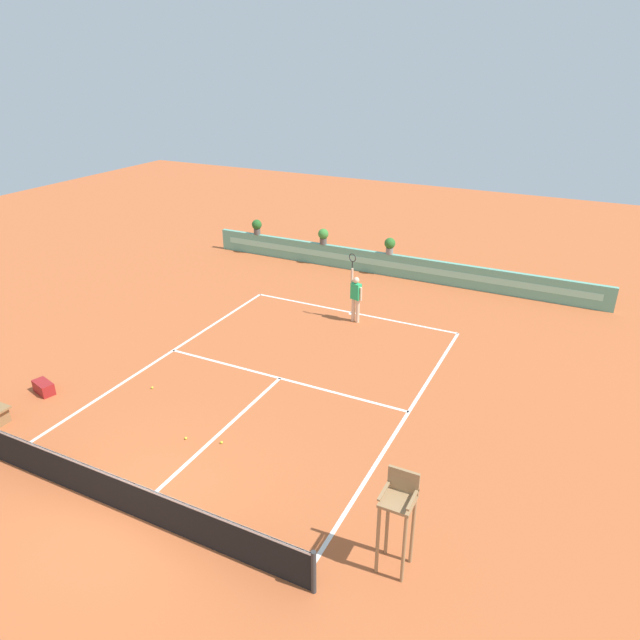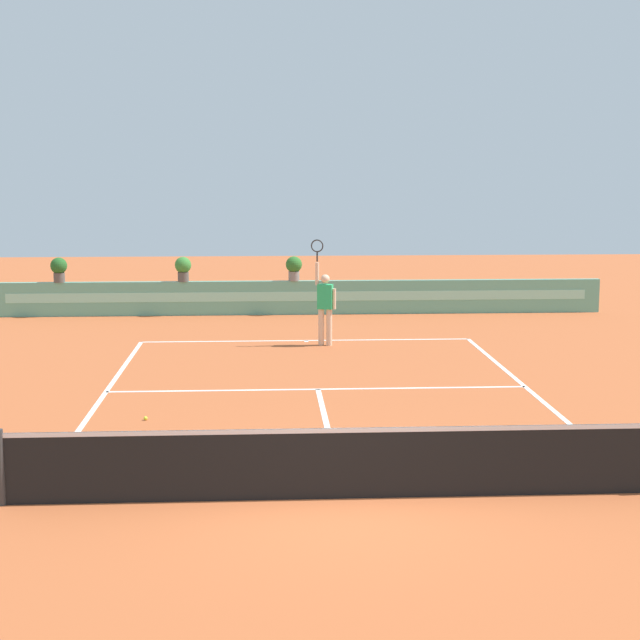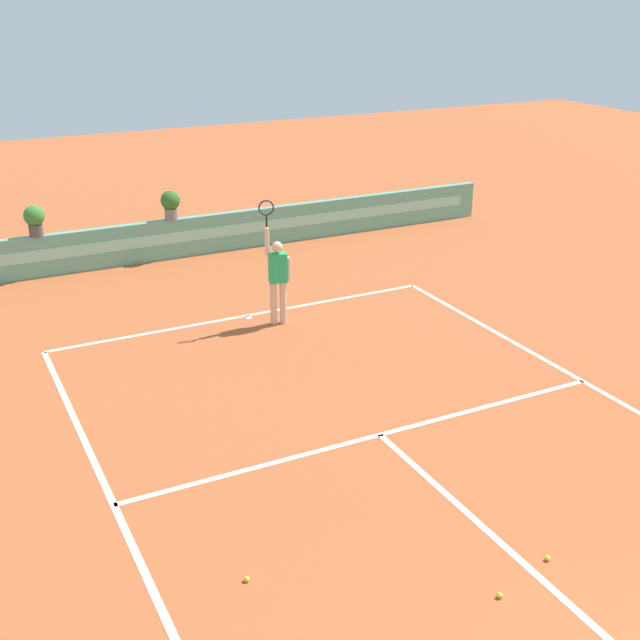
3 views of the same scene
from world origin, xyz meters
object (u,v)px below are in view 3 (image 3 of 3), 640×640
object	(u,v)px
tennis_ball_mid_court	(247,579)
potted_plant_centre	(170,203)
tennis_ball_by_sideline	(548,558)
tennis_player	(277,275)
potted_plant_left	(34,219)
tennis_ball_near_baseline	(500,595)

from	to	relation	value
tennis_ball_mid_court	potted_plant_centre	distance (m)	12.61
tennis_ball_by_sideline	potted_plant_centre	size ratio (longest dim) A/B	0.09
tennis_ball_mid_court	tennis_player	bearing A→B (deg)	63.37
potted_plant_centre	potted_plant_left	bearing A→B (deg)	180.00
tennis_ball_by_sideline	potted_plant_left	distance (m)	14.03
tennis_player	potted_plant_left	bearing A→B (deg)	126.63
tennis_ball_near_baseline	tennis_ball_by_sideline	bearing A→B (deg)	15.85
tennis_player	potted_plant_centre	bearing A→B (deg)	96.61
tennis_ball_mid_court	tennis_ball_by_sideline	distance (m)	3.61
tennis_ball_mid_court	potted_plant_left	bearing A→B (deg)	91.53
tennis_player	potted_plant_centre	xyz separation A→B (m)	(-0.60, 5.17, 0.36)
tennis_ball_by_sideline	potted_plant_left	size ratio (longest dim) A/B	0.09
potted_plant_left	potted_plant_centre	xyz separation A→B (m)	(3.25, 0.00, 0.00)
tennis_player	tennis_ball_by_sideline	xyz separation A→B (m)	(-0.14, -8.29, -1.02)
potted_plant_centre	tennis_ball_by_sideline	bearing A→B (deg)	-88.05
tennis_ball_near_baseline	potted_plant_centre	world-z (taller)	potted_plant_centre
tennis_ball_mid_court	potted_plant_left	xyz separation A→B (m)	(-0.33, 12.19, 1.38)
tennis_ball_by_sideline	potted_plant_left	xyz separation A→B (m)	(-3.70, 13.46, 1.38)
tennis_ball_mid_court	potted_plant_centre	bearing A→B (deg)	76.53
tennis_player	potted_plant_centre	distance (m)	5.22
tennis_ball_by_sideline	potted_plant_centre	bearing A→B (deg)	91.95
tennis_ball_mid_court	tennis_ball_by_sideline	bearing A→B (deg)	-20.69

